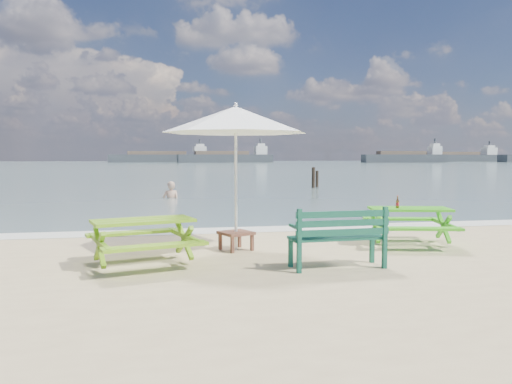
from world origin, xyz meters
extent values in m
plane|color=slate|center=(0.00, 85.00, 0.00)|extent=(300.00, 300.00, 0.00)
cube|color=silver|center=(0.00, 4.60, 0.01)|extent=(22.00, 0.90, 0.01)
cube|color=#699D17|center=(-2.48, 1.20, 0.71)|extent=(1.67, 1.11, 0.05)
cube|color=#699D17|center=(-2.68, 1.89, 0.42)|extent=(1.54, 0.68, 0.05)
cube|color=#699D17|center=(-2.29, 0.51, 0.42)|extent=(1.54, 0.68, 0.05)
cube|color=#699D17|center=(-2.48, 1.20, 0.32)|extent=(1.61, 1.22, 0.65)
cube|color=green|center=(2.51, 2.12, 0.70)|extent=(1.62, 1.02, 0.05)
cube|color=green|center=(2.66, 2.81, 0.41)|extent=(1.52, 0.59, 0.05)
cube|color=green|center=(2.35, 1.44, 0.41)|extent=(1.52, 0.59, 0.05)
cube|color=green|center=(2.51, 2.12, 0.32)|extent=(1.56, 1.14, 0.64)
cube|color=#114635|center=(0.45, 0.51, 0.46)|extent=(1.49, 0.51, 0.04)
cube|color=#114635|center=(0.46, 0.28, 0.72)|extent=(1.48, 0.11, 0.38)
cube|color=#114635|center=(0.45, 0.51, 0.23)|extent=(1.39, 0.56, 0.46)
cube|color=brown|center=(-0.87, 2.20, 0.32)|extent=(0.69, 0.69, 0.05)
cube|color=brown|center=(-0.87, 2.20, 0.15)|extent=(0.61, 0.61, 0.29)
cylinder|color=silver|center=(-0.87, 2.20, 1.26)|extent=(0.05, 0.05, 2.53)
cone|color=white|center=(-0.87, 2.20, 2.37)|extent=(3.47, 3.47, 0.47)
cylinder|color=#895514|center=(2.25, 2.12, 0.79)|extent=(0.06, 0.06, 0.14)
cylinder|color=#895514|center=(2.25, 2.12, 0.92)|extent=(0.02, 0.02, 0.07)
cylinder|color=red|center=(2.25, 2.12, 0.79)|extent=(0.06, 0.06, 0.06)
imported|color=tan|center=(-1.81, 14.04, -0.26)|extent=(0.73, 0.51, 1.90)
cylinder|color=black|center=(5.83, 18.94, 0.46)|extent=(0.18, 0.18, 1.31)
cylinder|color=black|center=(6.23, 19.54, 0.36)|extent=(0.16, 0.16, 1.11)
cube|color=#33383D|center=(-2.13, 129.77, 1.00)|extent=(27.71, 6.09, 2.20)
cube|color=silver|center=(8.28, 130.57, 3.20)|extent=(3.52, 3.24, 2.20)
cube|color=#33383D|center=(86.29, 131.26, 1.00)|extent=(30.43, 5.55, 2.20)
cube|color=silver|center=(97.78, 131.85, 3.20)|extent=(3.78, 3.18, 2.20)
cube|color=#33383D|center=(14.32, 122.28, 1.00)|extent=(24.94, 5.72, 2.20)
cube|color=silver|center=(23.69, 122.94, 3.20)|extent=(3.17, 3.20, 2.20)
cube|color=#33383D|center=(60.10, 113.81, 1.00)|extent=(22.24, 5.12, 2.20)
cube|color=silver|center=(68.48, 113.38, 3.20)|extent=(2.80, 3.13, 2.20)
camera|label=1|loc=(-2.20, -6.72, 1.72)|focal=35.00mm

